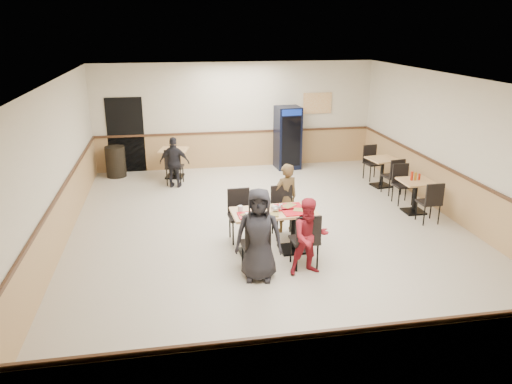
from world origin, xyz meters
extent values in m
plane|color=beige|center=(0.00, 0.00, 0.00)|extent=(10.00, 10.00, 0.00)
plane|color=silver|center=(0.00, 0.00, 3.00)|extent=(10.00, 10.00, 0.00)
plane|color=beige|center=(0.00, 5.00, 1.50)|extent=(8.00, 0.00, 8.00)
plane|color=beige|center=(0.00, -5.00, 1.50)|extent=(8.00, 0.00, 8.00)
plane|color=beige|center=(-4.00, 0.00, 1.50)|extent=(0.00, 10.00, 10.00)
plane|color=beige|center=(4.00, 0.00, 1.50)|extent=(0.00, 10.00, 10.00)
cube|color=tan|center=(0.00, 4.99, 0.50)|extent=(7.98, 0.03, 1.00)
cube|color=tan|center=(3.98, 0.00, 0.50)|extent=(0.03, 9.98, 1.00)
cube|color=#472B19|center=(0.00, 4.97, 1.03)|extent=(7.98, 0.04, 0.06)
cube|color=black|center=(-3.10, 4.98, 1.05)|extent=(1.00, 0.02, 2.10)
cube|color=orange|center=(2.40, 4.96, 1.80)|extent=(0.85, 0.02, 0.60)
cube|color=black|center=(-0.52, -0.93, 0.02)|extent=(0.50, 0.50, 0.04)
cylinder|color=black|center=(-0.52, -0.93, 0.41)|extent=(0.10, 0.10, 0.73)
cube|color=tan|center=(-0.52, -0.93, 0.79)|extent=(0.78, 0.78, 0.04)
cube|color=black|center=(0.23, -0.90, 0.02)|extent=(0.50, 0.50, 0.04)
cylinder|color=black|center=(0.23, -0.90, 0.41)|extent=(0.10, 0.10, 0.73)
cube|color=tan|center=(0.23, -0.90, 0.79)|extent=(0.78, 0.78, 0.04)
imported|color=black|center=(-0.59, -1.85, 0.78)|extent=(0.85, 0.65, 1.56)
imported|color=maroon|center=(0.27, -1.82, 0.66)|extent=(0.68, 0.55, 1.33)
imported|color=brown|center=(0.30, 0.02, 0.70)|extent=(0.59, 0.47, 1.41)
imported|color=black|center=(-1.82, 3.32, 0.65)|extent=(0.82, 0.51, 1.31)
cube|color=red|center=(0.24, -1.07, 0.82)|extent=(0.50, 0.37, 0.02)
cube|color=red|center=(0.17, -0.78, 0.82)|extent=(0.50, 0.37, 0.02)
cube|color=red|center=(-0.57, -1.07, 0.82)|extent=(0.50, 0.37, 0.02)
cylinder|color=white|center=(0.17, -0.74, 0.81)|extent=(0.25, 0.25, 0.01)
cube|color=#B18345|center=(0.17, -0.74, 0.82)|extent=(0.33, 0.32, 0.02)
cylinder|color=white|center=(-0.25, -1.12, 0.81)|extent=(0.25, 0.25, 0.01)
cube|color=#B18345|center=(-0.25, -1.12, 0.82)|extent=(0.31, 0.24, 0.02)
cylinder|color=white|center=(-0.63, -1.07, 0.81)|extent=(0.25, 0.25, 0.01)
cube|color=#B18345|center=(-0.63, -1.07, 0.82)|extent=(0.33, 0.28, 0.02)
cylinder|color=white|center=(0.34, -1.01, 0.81)|extent=(0.25, 0.25, 0.01)
cube|color=#B18345|center=(0.34, -1.01, 0.82)|extent=(0.33, 0.28, 0.02)
cylinder|color=silver|center=(-0.67, -1.21, 0.86)|extent=(0.09, 0.09, 0.11)
cylinder|color=silver|center=(-0.46, -1.23, 0.86)|extent=(0.09, 0.09, 0.11)
cylinder|color=silver|center=(-0.42, -0.88, 0.86)|extent=(0.09, 0.09, 0.11)
cylinder|color=silver|center=(-0.74, -0.84, 0.86)|extent=(0.09, 0.09, 0.11)
cylinder|color=silver|center=(-0.02, -0.91, 0.87)|extent=(0.07, 0.07, 0.12)
ellipsoid|color=silver|center=(-0.12, -0.94, 0.86)|extent=(0.16, 0.16, 0.11)
cube|color=black|center=(3.36, 0.53, 0.02)|extent=(0.45, 0.45, 0.04)
cylinder|color=black|center=(3.36, 0.53, 0.37)|extent=(0.09, 0.09, 0.67)
cube|color=tan|center=(3.36, 0.53, 0.72)|extent=(0.70, 0.70, 0.04)
cube|color=black|center=(3.42, 2.44, 0.02)|extent=(0.51, 0.51, 0.04)
cylinder|color=black|center=(3.42, 2.44, 0.38)|extent=(0.09, 0.09, 0.67)
cube|color=tan|center=(3.42, 2.44, 0.72)|extent=(0.79, 0.79, 0.04)
cylinder|color=#B2230C|center=(3.26, 0.58, 0.84)|extent=(0.06, 0.06, 0.20)
cylinder|color=#B17A17|center=(3.35, 0.58, 0.82)|extent=(0.06, 0.06, 0.17)
cylinder|color=#B2230C|center=(3.44, 0.58, 0.81)|extent=(0.05, 0.05, 0.14)
cube|color=black|center=(-1.82, 4.20, 0.02)|extent=(0.56, 0.56, 0.04)
cylinder|color=black|center=(-1.82, 4.20, 0.39)|extent=(0.09, 0.09, 0.71)
cube|color=tan|center=(-1.82, 4.20, 0.76)|extent=(0.87, 0.87, 0.04)
cube|color=black|center=(1.44, 4.60, 0.89)|extent=(0.72, 0.70, 1.78)
cube|color=black|center=(1.46, 4.26, 0.84)|extent=(0.54, 0.06, 1.41)
cube|color=navy|center=(1.46, 4.25, 1.67)|extent=(0.56, 0.06, 0.17)
cylinder|color=black|center=(-3.39, 4.55, 0.42)|extent=(0.53, 0.53, 0.84)
camera|label=1|loc=(-1.93, -9.09, 3.99)|focal=35.00mm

